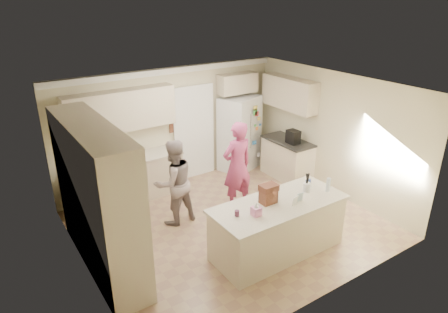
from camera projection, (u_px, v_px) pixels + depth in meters
floor at (230, 225)px, 7.50m from camera, size 5.20×4.60×0.02m
ceiling at (231, 88)px, 6.50m from camera, size 5.20×4.60×0.02m
wall_back at (171, 127)px, 8.77m from camera, size 5.20×0.02×2.60m
wall_front at (330, 219)px, 5.23m from camera, size 5.20×0.02×2.60m
wall_left at (79, 202)px, 5.66m from camera, size 0.02×4.60×2.60m
wall_right at (333, 134)px, 8.34m from camera, size 0.02×4.60×2.60m
crown_back at (169, 71)px, 8.26m from camera, size 5.20×0.08×0.12m
pantry_bank at (98, 198)px, 6.02m from camera, size 0.60×2.60×2.35m
back_base_cab at (130, 180)px, 8.28m from camera, size 2.20×0.60×0.88m
back_countertop at (128, 160)px, 8.09m from camera, size 2.24×0.63×0.04m
back_upper_cab at (121, 111)px, 7.81m from camera, size 2.20×0.35×0.80m
doorway_opening at (194, 133)px, 9.13m from camera, size 0.90×0.06×2.10m
doorway_casing at (194, 134)px, 9.10m from camera, size 1.02×0.03×2.22m
wall_frame_upper at (172, 116)px, 8.66m from camera, size 0.15×0.02×0.20m
wall_frame_lower at (173, 128)px, 8.76m from camera, size 0.15×0.02×0.20m
refrigerator at (239, 133)px, 9.59m from camera, size 1.09×0.97×1.80m
fridge_seam at (248, 138)px, 9.31m from camera, size 0.02×0.02×1.78m
fridge_dispenser at (241, 129)px, 9.10m from camera, size 0.22×0.03×0.35m
fridge_handle_l at (247, 132)px, 9.22m from camera, size 0.02×0.02×0.85m
fridge_handle_r at (250, 131)px, 9.27m from camera, size 0.02×0.02×0.85m
over_fridge_cab at (237, 83)px, 9.17m from camera, size 0.95×0.35×0.45m
right_base_cab at (287, 159)px, 9.28m from camera, size 0.60×1.20×0.88m
right_countertop at (288, 141)px, 9.10m from camera, size 0.63×1.24×0.04m
right_upper_cab at (289, 93)px, 8.91m from camera, size 0.35×1.50×0.70m
coffee_maker at (293, 137)px, 8.86m from camera, size 0.22×0.28×0.30m
island_base at (278, 228)px, 6.59m from camera, size 2.20×0.90×0.88m
island_top at (279, 204)px, 6.41m from camera, size 2.28×0.96×0.05m
utensil_crock at (307, 187)px, 6.75m from camera, size 0.13×0.13×0.15m
tissue_box at (256, 211)px, 6.02m from camera, size 0.13×0.13×0.14m
tissue_plume at (256, 205)px, 5.97m from camera, size 0.08×0.08×0.08m
dollhouse_body at (268, 197)px, 6.36m from camera, size 0.26×0.18×0.22m
dollhouse_roof at (269, 188)px, 6.30m from camera, size 0.28×0.20×0.10m
jam_jar at (237, 213)px, 6.01m from camera, size 0.07×0.07×0.09m
greeting_card_a at (295, 201)px, 6.30m from camera, size 0.12×0.06×0.16m
greeting_card_b at (300, 197)px, 6.41m from camera, size 0.12×0.05×0.16m
water_bottle at (328, 185)px, 6.73m from camera, size 0.07×0.07×0.24m
shaker_salt at (307, 183)px, 6.97m from camera, size 0.05×0.05×0.09m
shaker_pepper at (310, 182)px, 7.01m from camera, size 0.05×0.05×0.09m
teen_boy at (174, 182)px, 7.31m from camera, size 0.84×0.68×1.64m
teen_girl at (237, 166)px, 7.77m from camera, size 0.67×0.45×1.82m
fridge_magnets at (248, 138)px, 9.31m from camera, size 0.76×0.02×1.44m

